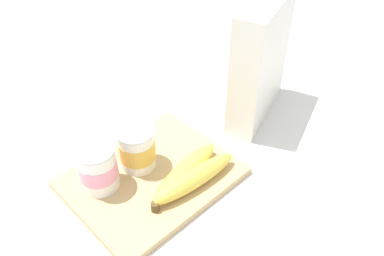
% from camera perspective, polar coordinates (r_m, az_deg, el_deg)
% --- Properties ---
extents(ground_plane, '(2.40, 2.40, 0.00)m').
position_cam_1_polar(ground_plane, '(0.76, -5.64, -7.25)').
color(ground_plane, silver).
extents(cutting_board, '(0.29, 0.23, 0.01)m').
position_cam_1_polar(cutting_board, '(0.75, -5.67, -6.87)').
color(cutting_board, tan).
rests_on(cutting_board, ground_plane).
extents(cereal_box, '(0.21, 0.13, 0.26)m').
position_cam_1_polar(cereal_box, '(0.84, 9.56, 9.29)').
color(cereal_box, white).
rests_on(cereal_box, ground_plane).
extents(yogurt_cup_front, '(0.07, 0.07, 0.09)m').
position_cam_1_polar(yogurt_cup_front, '(0.71, -13.06, -5.41)').
color(yogurt_cup_front, white).
rests_on(yogurt_cup_front, cutting_board).
extents(yogurt_cup_back, '(0.07, 0.07, 0.08)m').
position_cam_1_polar(yogurt_cup_back, '(0.74, -7.50, -2.66)').
color(yogurt_cup_back, white).
rests_on(yogurt_cup_back, cutting_board).
extents(banana_bunch, '(0.18, 0.08, 0.04)m').
position_cam_1_polar(banana_bunch, '(0.72, -0.29, -6.61)').
color(banana_bunch, '#E8CD49').
rests_on(banana_bunch, cutting_board).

